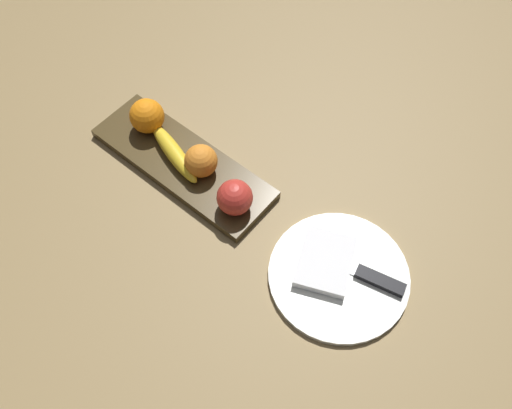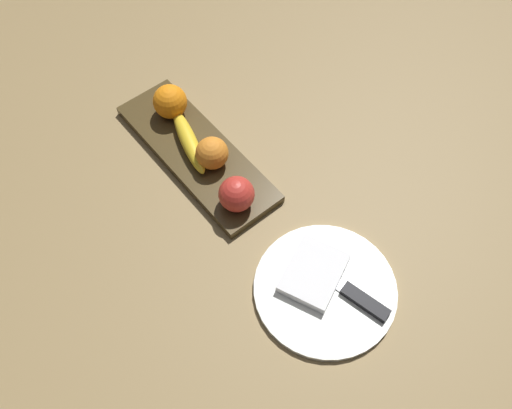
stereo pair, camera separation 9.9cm
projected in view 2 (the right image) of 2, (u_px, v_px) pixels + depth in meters
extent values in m
plane|color=olive|center=(193.00, 161.00, 1.10)|extent=(2.40, 2.40, 0.00)
cube|color=#48381C|center=(196.00, 153.00, 1.10)|extent=(0.40, 0.13, 0.02)
sphere|color=red|center=(238.00, 193.00, 1.00)|extent=(0.07, 0.07, 0.07)
ellipsoid|color=yellow|center=(189.00, 141.00, 1.08)|extent=(0.18, 0.08, 0.03)
sphere|color=orange|center=(212.00, 153.00, 1.05)|extent=(0.07, 0.07, 0.07)
sphere|color=orange|center=(170.00, 102.00, 1.11)|extent=(0.07, 0.07, 0.07)
cylinder|color=white|center=(325.00, 289.00, 0.95)|extent=(0.25, 0.25, 0.01)
cube|color=white|center=(314.00, 273.00, 0.95)|extent=(0.13, 0.15, 0.02)
cube|color=silver|center=(336.00, 283.00, 0.95)|extent=(0.15, 0.05, 0.00)
cube|color=black|center=(365.00, 302.00, 0.92)|extent=(0.09, 0.04, 0.01)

